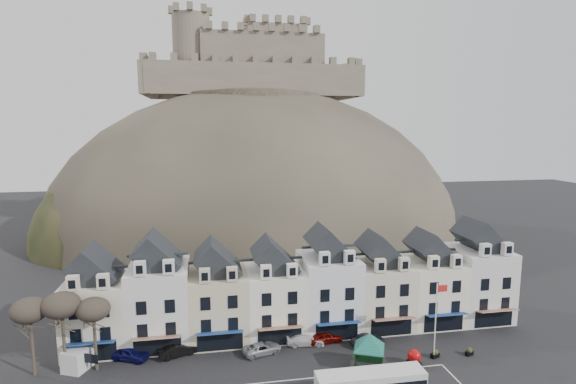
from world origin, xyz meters
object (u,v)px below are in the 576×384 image
Objects in this scene: white_van at (85,354)px; car_black at (178,349)px; red_buoy at (414,357)px; flagpole at (437,316)px; car_navy at (129,353)px; car_maroon at (325,337)px; bus_shelter at (369,341)px; car_charcoal at (368,340)px; car_silver at (262,348)px; car_white at (305,339)px.

car_black is at bearing 24.28° from white_van.
flagpole is (2.82, 0.88, 4.04)m from red_buoy.
car_navy is 1.05× the size of car_maroon.
bus_shelter reaches higher than car_charcoal.
car_navy is (-32.82, 5.69, -4.20)m from flagpole.
red_buoy is 30.71m from car_navy.
car_navy is 14.45m from car_silver.
car_black is at bearing 80.68° from car_maroon.
flagpole is 1.59× the size of white_van.
car_charcoal is at bearing -108.47° from car_silver.
bus_shelter is 1.45× the size of car_charcoal.
car_maroon is at bearing -83.30° from car_white.
flagpole is at bearing -107.46° from car_white.
red_buoy is 0.40× the size of car_black.
flagpole is 2.00× the size of car_black.
car_maroon is (-8.04, 6.56, -0.19)m from red_buoy.
car_silver is (14.40, -1.19, -0.13)m from car_navy.
car_maroon is at bearing -97.84° from car_silver.
car_black reaches higher than car_white.
car_navy is 1.10× the size of car_charcoal.
red_buoy is 16.50m from car_silver.
car_maroon reaches higher than car_silver.
flagpole is 1.91× the size of car_white.
red_buoy is 35.10m from white_van.
white_van is (-37.30, 5.69, -3.80)m from flagpole.
white_van is 26.44m from car_maroon.
bus_shelter reaches higher than car_black.
car_black is at bearing 65.90° from car_silver.
bus_shelter is 3.26× the size of red_buoy.
car_maroon is (21.96, 0.00, -0.04)m from car_navy.
car_black is 1.01× the size of car_silver.
red_buoy reaches higher than car_navy.
white_van is (-29.48, 6.40, -1.93)m from bus_shelter.
red_buoy is 0.20× the size of flagpole.
car_maroon is at bearing 152.37° from flagpole.
bus_shelter reaches higher than car_white.
car_maroon is (-10.87, 5.69, -4.24)m from flagpole.
car_silver is 12.31m from car_charcoal.
car_silver is (9.20, -1.17, -0.11)m from car_black.
flagpole is 2.01× the size of car_silver.
car_black is 21.56m from car_charcoal.
white_van is 1.26× the size of car_silver.
bus_shelter is 5.46m from red_buoy.
white_van is 24.08m from car_white.
car_maroon reaches higher than car_charcoal.
car_black is at bearing -67.03° from car_navy.
car_white is at bearing 147.91° from red_buoy.
bus_shelter is 7.48m from car_maroon.
car_maroon is (-3.04, 6.40, -2.37)m from bus_shelter.
car_maroon is 1.05× the size of car_charcoal.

